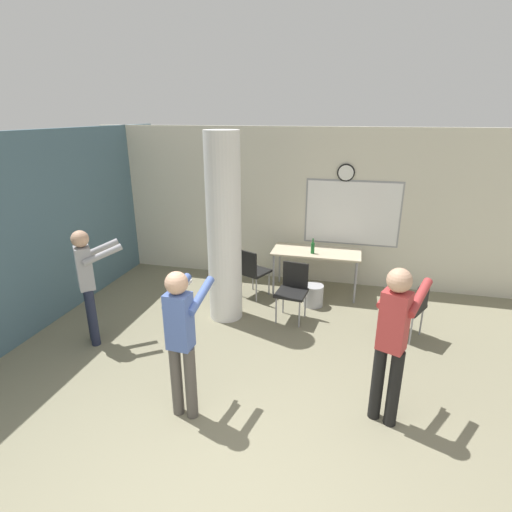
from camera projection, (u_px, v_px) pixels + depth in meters
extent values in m
cube|color=slate|center=(38.00, 232.00, 5.72)|extent=(0.12, 7.00, 2.80)
cube|color=beige|center=(304.00, 207.00, 7.26)|extent=(8.00, 0.12, 2.80)
cylinder|color=black|center=(346.00, 173.00, 6.81)|extent=(0.30, 0.03, 0.30)
cylinder|color=white|center=(346.00, 173.00, 6.80)|extent=(0.25, 0.01, 0.25)
cube|color=#99999E|center=(352.00, 213.00, 7.02)|extent=(1.65, 0.01, 1.16)
cube|color=white|center=(352.00, 213.00, 7.02)|extent=(1.59, 0.02, 1.10)
cylinder|color=white|center=(224.00, 230.00, 5.82)|extent=(0.50, 0.50, 2.80)
cube|color=beige|center=(316.00, 252.00, 6.88)|extent=(1.50, 0.69, 0.03)
cylinder|color=gray|center=(274.00, 275.00, 6.90)|extent=(0.04, 0.04, 0.74)
cylinder|color=gray|center=(355.00, 283.00, 6.59)|extent=(0.04, 0.04, 0.74)
cylinder|color=gray|center=(280.00, 263.00, 7.42)|extent=(0.04, 0.04, 0.74)
cylinder|color=gray|center=(356.00, 270.00, 7.11)|extent=(0.04, 0.04, 0.74)
cylinder|color=#1E6B2D|center=(313.00, 248.00, 6.72)|extent=(0.06, 0.06, 0.18)
cylinder|color=#1E6B2D|center=(313.00, 241.00, 6.68)|extent=(0.03, 0.03, 0.08)
cylinder|color=#B2B2B7|center=(314.00, 295.00, 6.57)|extent=(0.32, 0.32, 0.36)
cube|color=black|center=(255.00, 271.00, 6.84)|extent=(0.58, 0.58, 0.04)
cube|color=black|center=(247.00, 263.00, 6.61)|extent=(0.37, 0.19, 0.40)
cylinder|color=#99999E|center=(269.00, 283.00, 6.95)|extent=(0.02, 0.02, 0.43)
cylinder|color=#99999E|center=(253.00, 278.00, 7.16)|extent=(0.02, 0.02, 0.43)
cylinder|color=#99999E|center=(256.00, 290.00, 6.68)|extent=(0.02, 0.02, 0.43)
cylinder|color=#99999E|center=(240.00, 285.00, 6.89)|extent=(0.02, 0.02, 0.43)
cube|color=black|center=(406.00, 307.00, 5.59)|extent=(0.60, 0.60, 0.04)
cube|color=black|center=(423.00, 297.00, 5.39)|extent=(0.22, 0.36, 0.40)
cylinder|color=#99999E|center=(397.00, 313.00, 5.91)|extent=(0.02, 0.02, 0.43)
cylinder|color=#99999E|center=(386.00, 322.00, 5.66)|extent=(0.02, 0.02, 0.43)
cylinder|color=#99999E|center=(421.00, 321.00, 5.68)|extent=(0.02, 0.02, 0.43)
cylinder|color=#99999E|center=(411.00, 331.00, 5.43)|extent=(0.02, 0.02, 0.43)
cube|color=black|center=(291.00, 293.00, 6.02)|extent=(0.49, 0.49, 0.04)
cube|color=black|center=(296.00, 275.00, 6.12)|extent=(0.40, 0.08, 0.40)
cylinder|color=#99999E|center=(276.00, 310.00, 6.00)|extent=(0.02, 0.02, 0.43)
cylinder|color=#99999E|center=(299.00, 314.00, 5.88)|extent=(0.02, 0.02, 0.43)
cylinder|color=#99999E|center=(283.00, 300.00, 6.31)|extent=(0.02, 0.02, 0.43)
cylinder|color=#99999E|center=(305.00, 304.00, 6.19)|extent=(0.02, 0.02, 0.43)
cylinder|color=#514C47|center=(191.00, 383.00, 4.07)|extent=(0.12, 0.12, 0.82)
cylinder|color=#514C47|center=(177.00, 380.00, 4.12)|extent=(0.12, 0.12, 0.82)
cube|color=#4C66AD|center=(179.00, 321.00, 3.86)|extent=(0.25, 0.20, 0.58)
sphere|color=tan|center=(176.00, 283.00, 3.72)|extent=(0.22, 0.22, 0.22)
cylinder|color=#4C66AD|center=(201.00, 295.00, 3.97)|extent=(0.12, 0.52, 0.23)
cylinder|color=#4C66AD|center=(177.00, 292.00, 4.04)|extent=(0.12, 0.52, 0.23)
cube|color=white|center=(188.00, 283.00, 4.25)|extent=(0.04, 0.13, 0.04)
cylinder|color=black|center=(394.00, 389.00, 3.96)|extent=(0.12, 0.12, 0.86)
cylinder|color=black|center=(377.00, 382.00, 4.06)|extent=(0.12, 0.12, 0.86)
cube|color=#B23838|center=(394.00, 321.00, 3.76)|extent=(0.31, 0.28, 0.61)
sphere|color=tan|center=(399.00, 280.00, 3.62)|extent=(0.23, 0.23, 0.23)
cylinder|color=#B23838|center=(419.00, 297.00, 3.80)|extent=(0.29, 0.53, 0.24)
cylinder|color=#B23838|center=(391.00, 290.00, 3.96)|extent=(0.29, 0.53, 0.24)
cube|color=white|center=(399.00, 282.00, 4.14)|extent=(0.08, 0.13, 0.04)
cylinder|color=#1E2338|center=(93.00, 318.00, 5.37)|extent=(0.12, 0.12, 0.81)
cylinder|color=#1E2338|center=(91.00, 313.00, 5.50)|extent=(0.12, 0.12, 0.81)
cube|color=#99999E|center=(84.00, 268.00, 5.20)|extent=(0.30, 0.30, 0.58)
sphere|color=tan|center=(80.00, 239.00, 5.07)|extent=(0.22, 0.22, 0.22)
cylinder|color=#99999E|center=(103.00, 255.00, 5.14)|extent=(0.43, 0.41, 0.23)
cylinder|color=#99999E|center=(100.00, 249.00, 5.35)|extent=(0.43, 0.41, 0.23)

